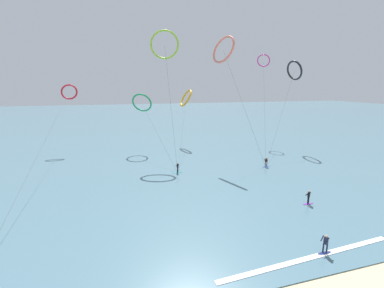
{
  "coord_description": "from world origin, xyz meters",
  "views": [
    {
      "loc": [
        -8.07,
        -7.11,
        13.56
      ],
      "look_at": [
        0.0,
        20.71,
        7.1
      ],
      "focal_mm": 24.01,
      "sensor_mm": 36.0,
      "label": 1
    }
  ],
  "objects_px": {
    "surfer_teal": "(178,168)",
    "surfer_navy": "(325,245)",
    "kite_emerald": "(142,103)",
    "kite_magenta": "(264,61)",
    "kite_charcoal": "(294,70)",
    "kite_coral": "(223,50)",
    "kite_crimson": "(69,92)",
    "kite_amber": "(186,98)",
    "surfer_violet": "(308,198)",
    "surfer_cobalt": "(266,163)",
    "kite_lime": "(165,45)"
  },
  "relations": [
    {
      "from": "surfer_teal",
      "to": "surfer_navy",
      "type": "bearing_deg",
      "value": -168.3
    },
    {
      "from": "kite_emerald",
      "to": "kite_magenta",
      "type": "bearing_deg",
      "value": -148.64
    },
    {
      "from": "kite_charcoal",
      "to": "kite_coral",
      "type": "distance_m",
      "value": 20.06
    },
    {
      "from": "kite_crimson",
      "to": "kite_emerald",
      "type": "bearing_deg",
      "value": -15.31
    },
    {
      "from": "kite_magenta",
      "to": "kite_crimson",
      "type": "bearing_deg",
      "value": 40.27
    },
    {
      "from": "kite_charcoal",
      "to": "kite_magenta",
      "type": "bearing_deg",
      "value": 14.09
    },
    {
      "from": "surfer_teal",
      "to": "kite_crimson",
      "type": "relative_size",
      "value": 0.04
    },
    {
      "from": "surfer_teal",
      "to": "kite_crimson",
      "type": "xyz_separation_m",
      "value": [
        -18.26,
        21.72,
        11.68
      ]
    },
    {
      "from": "kite_emerald",
      "to": "kite_amber",
      "type": "distance_m",
      "value": 11.22
    },
    {
      "from": "surfer_teal",
      "to": "surfer_violet",
      "type": "xyz_separation_m",
      "value": [
        12.19,
        -15.31,
        0.0
      ]
    },
    {
      "from": "surfer_navy",
      "to": "kite_magenta",
      "type": "distance_m",
      "value": 50.81
    },
    {
      "from": "surfer_violet",
      "to": "kite_magenta",
      "type": "xyz_separation_m",
      "value": [
        14.11,
        34.97,
        18.96
      ]
    },
    {
      "from": "surfer_navy",
      "to": "kite_amber",
      "type": "bearing_deg",
      "value": -25.21
    },
    {
      "from": "surfer_teal",
      "to": "kite_magenta",
      "type": "bearing_deg",
      "value": -58.29
    },
    {
      "from": "kite_crimson",
      "to": "kite_amber",
      "type": "distance_m",
      "value": 25.26
    },
    {
      "from": "surfer_navy",
      "to": "kite_magenta",
      "type": "bearing_deg",
      "value": -49.44
    },
    {
      "from": "surfer_cobalt",
      "to": "kite_magenta",
      "type": "bearing_deg",
      "value": -105.72
    },
    {
      "from": "surfer_teal",
      "to": "kite_emerald",
      "type": "xyz_separation_m",
      "value": [
        -3.65,
        17.08,
        9.48
      ]
    },
    {
      "from": "surfer_teal",
      "to": "kite_amber",
      "type": "distance_m",
      "value": 24.12
    },
    {
      "from": "kite_magenta",
      "to": "kite_emerald",
      "type": "bearing_deg",
      "value": 47.83
    },
    {
      "from": "surfer_cobalt",
      "to": "kite_coral",
      "type": "height_order",
      "value": "kite_coral"
    },
    {
      "from": "surfer_cobalt",
      "to": "kite_amber",
      "type": "xyz_separation_m",
      "value": [
        -8.39,
        21.97,
        10.17
      ]
    },
    {
      "from": "kite_coral",
      "to": "kite_magenta",
      "type": "bearing_deg",
      "value": 109.54
    },
    {
      "from": "kite_emerald",
      "to": "kite_crimson",
      "type": "distance_m",
      "value": 15.48
    },
    {
      "from": "surfer_violet",
      "to": "kite_charcoal",
      "type": "height_order",
      "value": "kite_charcoal"
    },
    {
      "from": "kite_lime",
      "to": "kite_coral",
      "type": "relative_size",
      "value": 1.07
    },
    {
      "from": "surfer_teal",
      "to": "kite_charcoal",
      "type": "bearing_deg",
      "value": -73.31
    },
    {
      "from": "kite_crimson",
      "to": "kite_amber",
      "type": "relative_size",
      "value": 1.88
    },
    {
      "from": "kite_emerald",
      "to": "kite_charcoal",
      "type": "bearing_deg",
      "value": -162.82
    },
    {
      "from": "kite_amber",
      "to": "kite_charcoal",
      "type": "bearing_deg",
      "value": 64.47
    },
    {
      "from": "kite_lime",
      "to": "kite_amber",
      "type": "bearing_deg",
      "value": 67.68
    },
    {
      "from": "kite_charcoal",
      "to": "kite_crimson",
      "type": "bearing_deg",
      "value": 71.41
    },
    {
      "from": "surfer_navy",
      "to": "kite_coral",
      "type": "distance_m",
      "value": 35.73
    },
    {
      "from": "kite_charcoal",
      "to": "kite_coral",
      "type": "relative_size",
      "value": 0.85
    },
    {
      "from": "kite_magenta",
      "to": "kite_charcoal",
      "type": "bearing_deg",
      "value": 153.71
    },
    {
      "from": "surfer_cobalt",
      "to": "kite_lime",
      "type": "distance_m",
      "value": 28.9
    },
    {
      "from": "kite_crimson",
      "to": "kite_magenta",
      "type": "bearing_deg",
      "value": -0.36
    },
    {
      "from": "surfer_navy",
      "to": "kite_amber",
      "type": "distance_m",
      "value": 45.28
    },
    {
      "from": "surfer_teal",
      "to": "kite_amber",
      "type": "xyz_separation_m",
      "value": [
        6.94,
        20.74,
        10.17
      ]
    },
    {
      "from": "kite_emerald",
      "to": "kite_charcoal",
      "type": "distance_m",
      "value": 34.09
    },
    {
      "from": "kite_coral",
      "to": "kite_charcoal",
      "type": "bearing_deg",
      "value": 85.52
    },
    {
      "from": "surfer_teal",
      "to": "surfer_navy",
      "type": "distance_m",
      "value": 24.43
    },
    {
      "from": "surfer_teal",
      "to": "surfer_cobalt",
      "type": "distance_m",
      "value": 15.38
    },
    {
      "from": "surfer_violet",
      "to": "kite_amber",
      "type": "bearing_deg",
      "value": 67.75
    },
    {
      "from": "kite_charcoal",
      "to": "kite_lime",
      "type": "height_order",
      "value": "kite_lime"
    },
    {
      "from": "kite_magenta",
      "to": "kite_lime",
      "type": "xyz_separation_m",
      "value": [
        -25.64,
        -6.92,
        1.65
      ]
    },
    {
      "from": "surfer_cobalt",
      "to": "surfer_navy",
      "type": "bearing_deg",
      "value": 81.49
    },
    {
      "from": "kite_magenta",
      "to": "kite_amber",
      "type": "xyz_separation_m",
      "value": [
        -19.35,
        1.08,
        -8.79
      ]
    },
    {
      "from": "surfer_cobalt",
      "to": "kite_charcoal",
      "type": "relative_size",
      "value": 0.09
    },
    {
      "from": "kite_charcoal",
      "to": "kite_emerald",
      "type": "bearing_deg",
      "value": 74.03
    }
  ]
}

